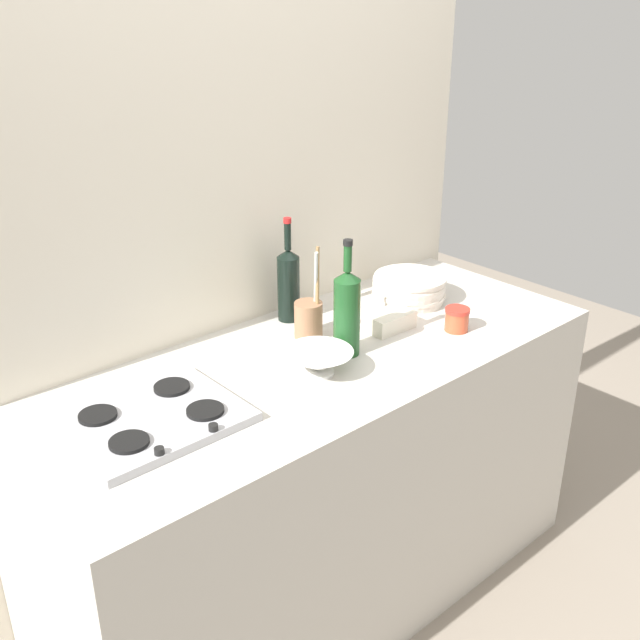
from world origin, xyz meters
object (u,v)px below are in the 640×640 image
Objects in this scene: mixing_bowl at (318,361)px; butter_dish at (389,321)px; stovetop_hob at (152,418)px; wine_bottle_leftmost at (288,283)px; wine_bottle_mid_left at (347,311)px; plate_stack at (409,289)px; utensil_crock at (309,318)px; condiment_jar_front at (457,319)px.

butter_dish is at bearing 11.16° from mixing_bowl.
wine_bottle_leftmost reaches higher than stovetop_hob.
wine_bottle_mid_left reaches higher than mixing_bowl.
plate_stack is 0.87× the size of utensil_crock.
condiment_jar_front reaches higher than stovetop_hob.
stovetop_hob is at bearing -169.63° from utensil_crock.
mixing_bowl is at bearing -9.84° from stovetop_hob.
plate_stack is at bearing -21.55° from wine_bottle_leftmost.
utensil_crock is at bearing 144.45° from condiment_jar_front.
stovetop_hob is 1.68× the size of plate_stack.
mixing_bowl reaches higher than stovetop_hob.
wine_bottle_leftmost reaches higher than condiment_jar_front.
wine_bottle_mid_left reaches higher than stovetop_hob.
stovetop_hob is at bearing 179.24° from butter_dish.
plate_stack is at bearing 17.68° from mixing_bowl.
mixing_bowl is at bearing -124.71° from utensil_crock.
plate_stack is 0.61m from mixing_bowl.
plate_stack is at bearing 5.44° from stovetop_hob.
condiment_jar_front is at bearing -9.07° from stovetop_hob.
wine_bottle_mid_left is 0.40m from condiment_jar_front.
mixing_bowl is (0.48, -0.08, 0.03)m from stovetop_hob.
butter_dish is at bearing -28.37° from utensil_crock.
butter_dish is 1.95× the size of condiment_jar_front.
wine_bottle_leftmost is at bearing 84.40° from wine_bottle_mid_left.
wine_bottle_leftmost is (0.66, 0.26, 0.11)m from stovetop_hob.
condiment_jar_front reaches higher than mixing_bowl.
plate_stack reaches higher than condiment_jar_front.
wine_bottle_leftmost reaches higher than plate_stack.
wine_bottle_leftmost is 2.25× the size of butter_dish.
mixing_bowl is (-0.18, -0.34, -0.09)m from wine_bottle_leftmost.
utensil_crock is (0.14, 0.20, 0.03)m from mixing_bowl.
stovetop_hob is 0.72m from wine_bottle_leftmost.
mixing_bowl is at bearing -162.32° from plate_stack.
plate_stack is 0.44m from utensil_crock.
utensil_crock is (-0.04, -0.15, -0.06)m from wine_bottle_leftmost.
wine_bottle_leftmost is at bearing 21.52° from stovetop_hob.
utensil_crock is at bearing 94.07° from wine_bottle_mid_left.
butter_dish is (0.85, -0.01, 0.01)m from stovetop_hob.
stovetop_hob is at bearing 170.93° from condiment_jar_front.
wine_bottle_leftmost is 0.40m from mixing_bowl.
utensil_crock is at bearing 55.29° from mixing_bowl.
stovetop_hob is at bearing -174.56° from plate_stack.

